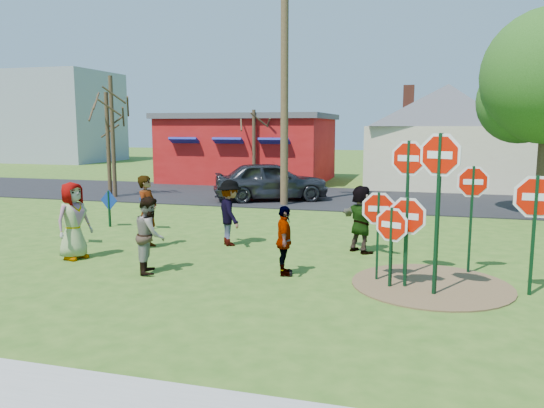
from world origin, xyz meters
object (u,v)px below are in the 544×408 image
(stop_sign_c, at_px, (439,176))
(person_b, at_px, (147,212))
(suv, at_px, (271,181))
(stop_sign_d, at_px, (472,192))
(person_a, at_px, (73,221))
(utility_pole, at_px, (285,74))
(stop_sign_a, at_px, (392,230))
(stop_sign_b, at_px, (408,173))

(stop_sign_c, distance_m, person_b, 7.67)
(suv, bearing_deg, stop_sign_d, -167.84)
(stop_sign_d, height_order, suv, stop_sign_d)
(person_a, bearing_deg, stop_sign_d, -65.17)
(stop_sign_c, xyz_separation_m, utility_pole, (-5.62, 10.47, 2.96))
(person_a, distance_m, suv, 11.16)
(stop_sign_a, xyz_separation_m, person_b, (-6.40, 1.90, -0.20))
(stop_sign_c, xyz_separation_m, person_a, (-8.38, 0.60, -1.35))
(utility_pole, bearing_deg, suv, 127.82)
(stop_sign_b, xyz_separation_m, stop_sign_c, (0.59, -1.21, 0.06))
(stop_sign_c, bearing_deg, utility_pole, 145.25)
(person_a, bearing_deg, person_b, -18.63)
(person_a, bearing_deg, utility_pole, 1.86)
(stop_sign_b, bearing_deg, stop_sign_a, -89.30)
(suv, bearing_deg, stop_sign_c, -175.06)
(stop_sign_a, distance_m, stop_sign_c, 1.43)
(stop_sign_a, height_order, stop_sign_d, stop_sign_d)
(stop_sign_b, height_order, stop_sign_c, stop_sign_c)
(person_a, bearing_deg, suv, 7.74)
(stop_sign_d, height_order, person_b, stop_sign_d)
(person_a, relative_size, suv, 0.38)
(stop_sign_b, distance_m, person_b, 6.84)
(stop_sign_b, bearing_deg, suv, 135.44)
(stop_sign_a, bearing_deg, stop_sign_c, 6.72)
(person_b, height_order, suv, person_b)
(stop_sign_c, xyz_separation_m, suv, (-6.50, 11.60, -1.42))
(utility_pole, bearing_deg, stop_sign_a, -64.91)
(person_a, xyz_separation_m, utility_pole, (2.75, 9.87, 4.31))
(stop_sign_b, bearing_deg, person_b, -172.33)
(utility_pole, bearing_deg, person_b, -101.00)
(stop_sign_d, bearing_deg, person_a, -177.43)
(stop_sign_b, distance_m, stop_sign_c, 1.34)
(stop_sign_b, bearing_deg, stop_sign_c, -48.35)
(person_b, bearing_deg, person_a, 143.30)
(stop_sign_d, bearing_deg, stop_sign_a, -141.17)
(stop_sign_a, xyz_separation_m, person_a, (-7.53, 0.34, -0.23))
(person_a, relative_size, person_b, 0.98)
(stop_sign_b, distance_m, suv, 12.03)
(utility_pole, bearing_deg, stop_sign_b, -61.46)
(stop_sign_a, xyz_separation_m, stop_sign_d, (1.60, 1.53, 0.64))
(stop_sign_b, height_order, person_a, stop_sign_b)
(stop_sign_d, relative_size, person_b, 1.29)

